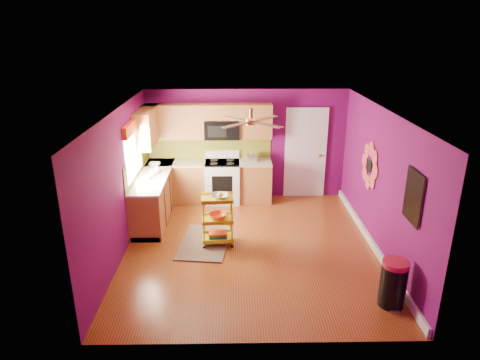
{
  "coord_description": "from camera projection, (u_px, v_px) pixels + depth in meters",
  "views": [
    {
      "loc": [
        -0.31,
        -6.9,
        3.83
      ],
      "look_at": [
        -0.18,
        0.4,
        1.16
      ],
      "focal_mm": 32.0,
      "sensor_mm": 36.0,
      "label": 1
    }
  ],
  "objects": [
    {
      "name": "room_envelope",
      "position": [
        253.0,
        162.0,
        7.24
      ],
      "size": [
        4.54,
        5.04,
        2.52
      ],
      "color": "#610B55",
      "rests_on": "ground"
    },
    {
      "name": "soap_bottle_b",
      "position": [
        157.0,
        169.0,
        8.79
      ],
      "size": [
        0.13,
        0.13,
        0.17
      ],
      "primitive_type": "imported",
      "color": "white",
      "rests_on": "lower_cabinets"
    },
    {
      "name": "ceiling_fan",
      "position": [
        251.0,
        121.0,
        7.2
      ],
      "size": [
        1.01,
        1.01,
        0.26
      ],
      "color": "#BF8C3F",
      "rests_on": "ground"
    },
    {
      "name": "rolling_cart",
      "position": [
        218.0,
        218.0,
        7.74
      ],
      "size": [
        0.59,
        0.45,
        1.02
      ],
      "color": "gold",
      "rests_on": "ground"
    },
    {
      "name": "counter_dish",
      "position": [
        155.0,
        164.0,
        9.25
      ],
      "size": [
        0.25,
        0.25,
        0.06
      ],
      "primitive_type": "imported",
      "color": "white",
      "rests_on": "lower_cabinets"
    },
    {
      "name": "ground",
      "position": [
        250.0,
        247.0,
        7.8
      ],
      "size": [
        5.0,
        5.0,
        0.0
      ],
      "primitive_type": "plane",
      "color": "#6C3110",
      "rests_on": "ground"
    },
    {
      "name": "teal_kettle",
      "position": [
        253.0,
        157.0,
        9.59
      ],
      "size": [
        0.18,
        0.18,
        0.21
      ],
      "color": "teal",
      "rests_on": "lower_cabinets"
    },
    {
      "name": "electric_range",
      "position": [
        223.0,
        181.0,
        9.67
      ],
      "size": [
        0.76,
        0.66,
        1.13
      ],
      "color": "white",
      "rests_on": "ground"
    },
    {
      "name": "upper_cabinetry",
      "position": [
        190.0,
        124.0,
        9.2
      ],
      "size": [
        2.8,
        2.3,
        1.26
      ],
      "color": "brown",
      "rests_on": "ground"
    },
    {
      "name": "panel_door",
      "position": [
        305.0,
        154.0,
        9.79
      ],
      "size": [
        0.95,
        0.11,
        2.15
      ],
      "color": "white",
      "rests_on": "ground"
    },
    {
      "name": "counter_cup",
      "position": [
        149.0,
        177.0,
        8.44
      ],
      "size": [
        0.11,
        0.11,
        0.09
      ],
      "primitive_type": "imported",
      "color": "white",
      "rests_on": "lower_cabinets"
    },
    {
      "name": "right_wall_art",
      "position": [
        387.0,
        178.0,
        7.02
      ],
      "size": [
        0.04,
        2.74,
        1.04
      ],
      "color": "black",
      "rests_on": "ground"
    },
    {
      "name": "trash_can",
      "position": [
        393.0,
        283.0,
        6.08
      ],
      "size": [
        0.4,
        0.42,
        0.71
      ],
      "color": "black",
      "rests_on": "ground"
    },
    {
      "name": "soap_bottle_a",
      "position": [
        152.0,
        172.0,
        8.58
      ],
      "size": [
        0.08,
        0.09,
        0.18
      ],
      "primitive_type": "imported",
      "color": "#EA3F72",
      "rests_on": "lower_cabinets"
    },
    {
      "name": "lower_cabinets",
      "position": [
        186.0,
        189.0,
        9.34
      ],
      "size": [
        2.81,
        2.31,
        0.94
      ],
      "color": "brown",
      "rests_on": "ground"
    },
    {
      "name": "toaster",
      "position": [
        252.0,
        158.0,
        9.52
      ],
      "size": [
        0.22,
        0.15,
        0.18
      ],
      "primitive_type": "cube",
      "color": "beige",
      "rests_on": "lower_cabinets"
    },
    {
      "name": "shag_rug",
      "position": [
        205.0,
        242.0,
        7.95
      ],
      "size": [
        1.01,
        1.48,
        0.02
      ],
      "primitive_type": "cube",
      "rotation": [
        0.0,
        0.0,
        -0.12
      ],
      "color": "black",
      "rests_on": "ground"
    },
    {
      "name": "left_window",
      "position": [
        133.0,
        141.0,
        8.16
      ],
      "size": [
        0.08,
        1.35,
        1.08
      ],
      "color": "white",
      "rests_on": "ground"
    }
  ]
}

